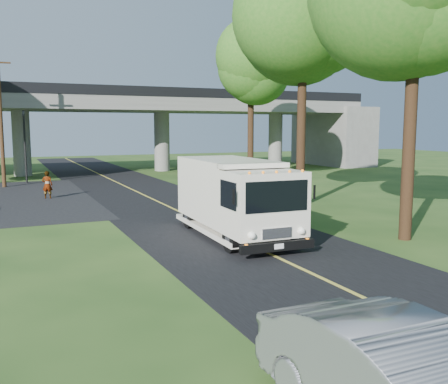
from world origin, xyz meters
TOP-DOWN VIEW (x-y plane):
  - ground at (0.00, 0.00)m, footprint 120.00×120.00m
  - road at (0.00, 10.00)m, footprint 7.00×90.00m
  - lane_line at (0.00, 10.00)m, footprint 0.12×90.00m
  - overpass at (0.00, 32.00)m, footprint 54.00×10.00m
  - traffic_signal at (-6.00, 26.00)m, footprint 0.18×0.22m
  - utility_pole at (-7.50, 24.00)m, footprint 1.60×0.26m
  - tree_right_mid at (6.41, 8.84)m, footprint 6.62×6.52m
  - tree_right_far at (9.21, 19.84)m, footprint 5.77×5.67m
  - step_van at (0.08, 3.86)m, footprint 2.68×6.81m
  - pedestrian at (-5.31, 17.13)m, footprint 0.67×0.56m

SIDE VIEW (x-z plane):
  - ground at x=0.00m, z-range 0.00..0.00m
  - road at x=0.00m, z-range 0.00..0.02m
  - lane_line at x=0.00m, z-range 0.03..0.03m
  - pedestrian at x=-5.31m, z-range 0.00..1.57m
  - step_van at x=0.08m, z-range 0.12..2.95m
  - traffic_signal at x=-6.00m, z-range 0.60..5.80m
  - overpass at x=0.00m, z-range 0.91..8.21m
  - utility_pole at x=-7.50m, z-range 0.09..9.09m
  - tree_right_far at x=9.21m, z-range 2.81..13.80m
  - tree_right_mid at x=6.41m, z-range 3.24..15.98m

